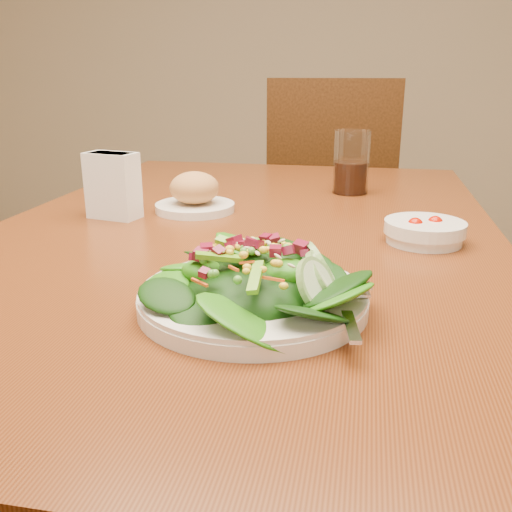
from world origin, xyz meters
name	(u,v)px	position (x,y,z in m)	size (l,w,h in m)	color
dining_table	(243,280)	(0.00, 0.00, 0.65)	(0.90, 1.40, 0.75)	#642F13
chair_far	(331,210)	(0.09, 1.09, 0.53)	(0.47, 0.48, 0.99)	#46230A
salad_plate	(261,285)	(0.10, -0.35, 0.78)	(0.28, 0.27, 0.08)	silver
bread_plate	(195,195)	(-0.12, 0.10, 0.78)	(0.16, 0.16, 0.08)	silver
tomato_bowl	(424,231)	(0.31, -0.04, 0.77)	(0.13, 0.13, 0.04)	silver
drinking_glass	(351,167)	(0.18, 0.33, 0.81)	(0.08, 0.08, 0.14)	silver
napkin_holder	(113,184)	(-0.25, 0.02, 0.82)	(0.10, 0.07, 0.12)	white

